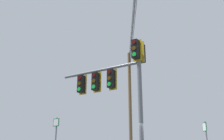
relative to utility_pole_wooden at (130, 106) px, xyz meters
name	(u,v)px	position (x,y,z in m)	size (l,w,h in m)	color
signal_mast_assembly	(118,81)	(11.89, 3.36, -1.04)	(1.33, 4.69, 6.34)	slate
utility_pole_wooden	(130,106)	(0.00, 0.00, 0.00)	(1.82, 0.69, 10.96)	brown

